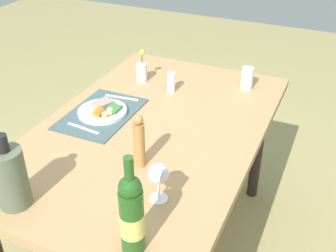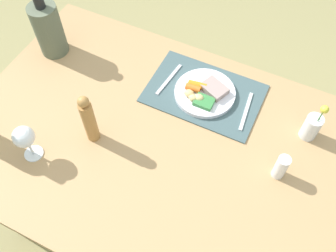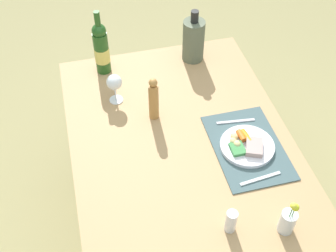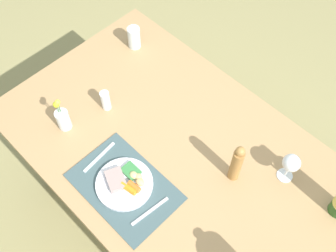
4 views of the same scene
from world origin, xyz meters
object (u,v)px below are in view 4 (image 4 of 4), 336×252
Objects in this scene: flower_vase at (63,118)px; water_tumbler at (134,39)px; fork at (99,157)px; salt_shaker at (106,100)px; dining_table at (173,158)px; wine_glass at (291,164)px; dinner_plate at (125,183)px; knife at (150,211)px; pepper_mill at (237,164)px.

flower_vase is 1.53× the size of water_tumbler.
fork is 0.26m from salt_shaker.
dining_table is 0.51m from wine_glass.
water_tumbler is (-0.53, 0.54, 0.03)m from dinner_plate.
dinner_plate is 2.22× the size of salt_shaker.
water_tumbler is at bearing 104.53° from flower_vase.
fork and knife have the same top height.
salt_shaker is (-0.50, 0.20, 0.04)m from knife.
fork is 0.23m from flower_vase.
salt_shaker is (0.19, -0.34, 0.00)m from water_tumbler.
fork is at bearing -141.02° from wine_glass.
dinner_plate is 1.30× the size of fork.
knife is 0.57m from wine_glass.
dinner_plate is at bearing -29.67° from salt_shaker.
fork is at bearing -126.34° from dining_table.
pepper_mill reaches higher than knife.
knife is at bearing -8.17° from fork.
wine_glass reaches higher than dinner_plate.
pepper_mill is (0.45, 0.33, 0.10)m from fork.
flower_vase is at bearing -148.48° from dining_table.
knife is (0.15, -0.01, -0.01)m from dinner_plate.
pepper_mill is at bearing 30.78° from fork.
pepper_mill is (0.28, 0.34, 0.09)m from dinner_plate.
flower_vase reaches higher than fork.
water_tumbler is at bearing 118.60° from fork.
wine_glass is 0.67× the size of pepper_mill.
knife is 1.18× the size of wine_glass.
fork is 1.53× the size of water_tumbler.
dining_table is 0.31m from knife.
pepper_mill is 0.64m from salt_shaker.
water_tumbler is 0.78× the size of wine_glass.
knife is (0.32, -0.01, 0.00)m from fork.
pepper_mill is at bearing -14.04° from water_tumbler.
pepper_mill is at bearing 76.33° from knife.
wine_glass is (0.82, 0.48, 0.05)m from flower_vase.
flower_vase is 0.56m from water_tumbler.
salt_shaker is at bearing 150.33° from dinner_plate.
wine_glass is (0.96, -0.05, 0.06)m from water_tumbler.
flower_vase is at bearing -149.53° from wine_glass.
fork is 1.00× the size of flower_vase.
water_tumbler reaches higher than dinner_plate.
fork is (-0.18, -0.25, 0.10)m from dining_table.
pepper_mill is at bearing 26.38° from flower_vase.
knife is 0.78× the size of pepper_mill.
pepper_mill reaches higher than dining_table.
knife is 0.88m from water_tumbler.
salt_shaker is (-0.34, 0.20, 0.03)m from dinner_plate.
fork is 0.65m from water_tumbler.
water_tumbler is 0.96m from wine_glass.
dinner_plate is at bearing -0.29° from flower_vase.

